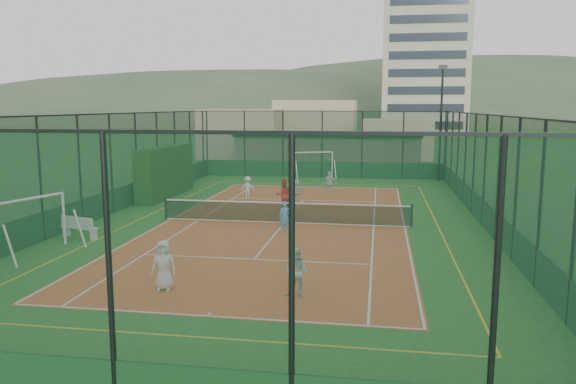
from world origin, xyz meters
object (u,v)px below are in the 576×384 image
Objects in this scene: coach at (283,195)px; child_near_right at (297,272)px; apartment_tower at (425,52)px; futsal_goal_far at (313,165)px; child_far_left at (248,187)px; child_far_right at (330,183)px; white_bench at (80,227)px; child_near_mid at (285,217)px; clubhouse at (328,151)px; floodlight_ne at (441,124)px; child_near_left at (164,265)px; child_far_back at (297,190)px; futsal_goal_near at (31,226)px.

child_near_right is at bearing 73.61° from coach.
apartment_tower reaches higher than futsal_goal_far.
child_far_left is 0.89× the size of child_far_right.
white_bench is 0.56× the size of futsal_goal_far.
child_near_right is at bearing -106.27° from futsal_goal_far.
clubhouse is at bearing 83.77° from child_near_mid.
futsal_goal_far is at bearing 114.19° from child_near_right.
clubhouse is 11.69× the size of child_far_left.
child_far_right is at bearing -131.36° from floodlight_ne.
child_near_left reaches higher than white_bench.
floodlight_ne reaches higher than child_far_back.
futsal_goal_far is 10.21m from child_far_left.
child_far_left is at bearing 83.26° from white_bench.
floodlight_ne reaches higher than white_bench.
white_bench is 1.18× the size of child_near_right.
clubhouse reaches higher than coach.
futsal_goal_far is at bearing 85.81° from child_near_mid.
coach is (0.00, -13.28, -0.14)m from futsal_goal_far.
floodlight_ne reaches higher than futsal_goal_far.
futsal_goal_near is 2.16× the size of child_far_right.
white_bench is 15.69m from child_far_right.
child_near_right is (10.32, -3.17, -0.29)m from futsal_goal_near.
futsal_goal_near is (-20.26, -88.90, -13.98)m from apartment_tower.
white_bench is 10.32m from coach.
child_far_left is at bearing -3.92° from futsal_goal_near.
futsal_goal_far is (-12.57, -65.72, -14.02)m from apartment_tower.
floodlight_ne is at bearing -32.12° from clubhouse.
child_far_right is (3.27, 18.42, -0.01)m from child_near_left.
futsal_goal_far is at bearing -117.75° from coach.
child_near_right is at bearing -86.32° from clubhouse.
clubhouse is 15.83m from child_far_back.
futsal_goal_far is 2.05× the size of child_near_left.
white_bench is at bearing 47.00° from child_far_right.
white_bench is 0.54× the size of futsal_goal_near.
clubhouse is 12.70× the size of child_far_back.
white_bench is 2.64m from futsal_goal_near.
child_far_right is at bearing -84.29° from clubhouse.
child_far_right reaches higher than white_bench.
apartment_tower is 75.74m from child_far_right.
apartment_tower is at bearing -125.77° from child_far_back.
futsal_goal_near is 1.04× the size of futsal_goal_far.
child_near_right is (9.86, -5.71, 0.25)m from white_bench.
apartment_tower is at bearing 78.69° from clubhouse.
apartment_tower is at bearing 74.23° from child_near_left.
clubhouse is 10.27× the size of child_near_left.
coach is (-12.56, -79.00, -14.16)m from apartment_tower.
child_near_mid is 4.97m from coach.
white_bench is 1.28× the size of child_near_mid.
apartment_tower is at bearing -98.30° from child_far_left.
white_bench is 1.02× the size of coach.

